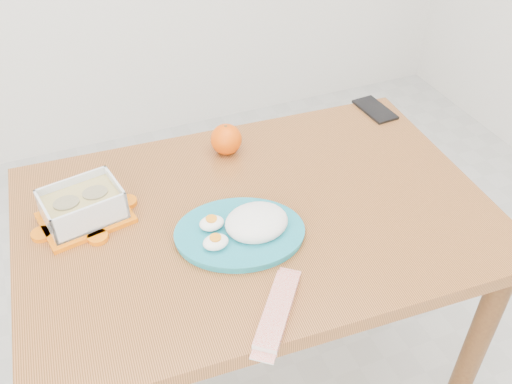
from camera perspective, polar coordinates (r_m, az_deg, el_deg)
name	(u,v)px	position (r m, az deg, el deg)	size (l,w,h in m)	color
dining_table	(256,243)	(1.45, 0.00, -5.11)	(1.16, 0.81, 0.75)	#AB6230
food_container	(83,206)	(1.38, -16.93, -1.36)	(0.22, 0.19, 0.08)	orange
orange_fruit	(226,139)	(1.54, -3.00, 5.29)	(0.08, 0.08, 0.08)	#FF4E05
rice_plate	(245,227)	(1.29, -1.11, -3.56)	(0.36, 0.36, 0.08)	teal
candy_bar	(277,311)	(1.15, 2.14, -11.78)	(0.20, 0.05, 0.02)	red
smartphone	(375,110)	(1.78, 11.81, 8.08)	(0.07, 0.14, 0.01)	black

